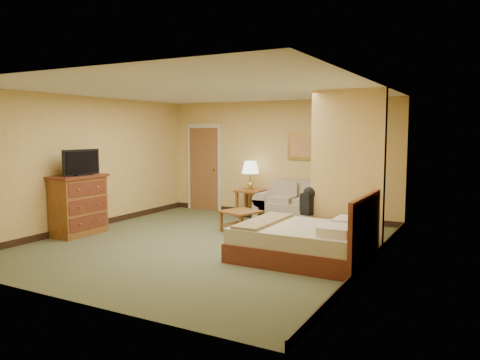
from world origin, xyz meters
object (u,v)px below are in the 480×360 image
Objects in this scene: loveseat at (297,209)px; bed at (305,241)px; coffee_table at (241,217)px; dresser at (79,205)px.

bed reaches higher than loveseat.
loveseat is at bearing 114.07° from bed.
coffee_table is (-0.59, -1.40, 0.01)m from loveseat.
coffee_table is 0.72× the size of dresser.
bed is (4.30, 0.41, -0.28)m from dresser.
dresser is 4.33m from bed.
loveseat is 1.51m from coffee_table.
dresser is at bearing -135.24° from loveseat.
bed is at bearing 5.40° from dresser.
loveseat is 1.53× the size of dresser.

